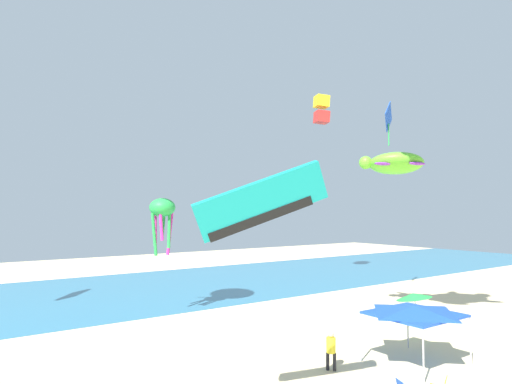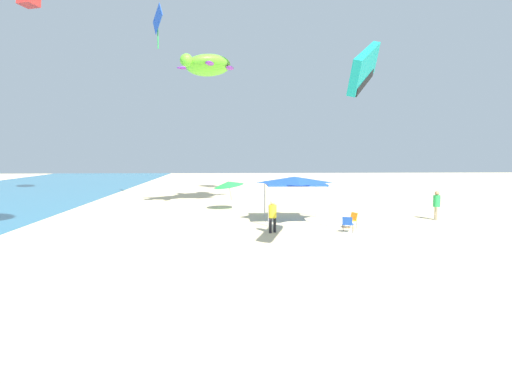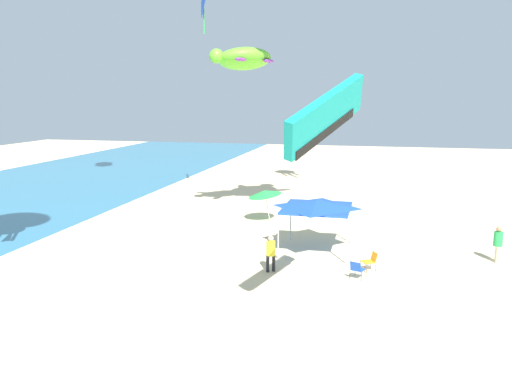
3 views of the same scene
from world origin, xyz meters
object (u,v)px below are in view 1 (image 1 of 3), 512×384
kite_turtle_lime (395,163)px  kite_diamond_blue (388,118)px  kite_parafoil_teal (261,202)px  person_far_stroller (331,348)px  kite_box_yellow (322,109)px  beach_umbrella (414,296)px  kite_octopus_green (162,211)px  canopy_tent (414,310)px

kite_turtle_lime → kite_diamond_blue: bearing=-93.2°
kite_diamond_blue → kite_parafoil_teal: bearing=9.2°
kite_diamond_blue → kite_turtle_lime: bearing=21.8°
kite_parafoil_teal → person_far_stroller: bearing=-127.3°
kite_parafoil_teal → kite_box_yellow: (23.68, 22.01, 10.56)m
beach_umbrella → kite_box_yellow: kite_box_yellow is taller
kite_diamond_blue → kite_octopus_green: kite_diamond_blue is taller
person_far_stroller → beach_umbrella: bearing=67.5°
person_far_stroller → kite_turtle_lime: 13.64m
canopy_tent → kite_diamond_blue: 18.48m
kite_parafoil_teal → kite_diamond_blue: 23.83m
kite_turtle_lime → kite_diamond_blue: (4.74, 4.09, 4.28)m
kite_turtle_lime → kite_parafoil_teal: kite_turtle_lime is taller
kite_diamond_blue → kite_octopus_green: size_ratio=0.93×
beach_umbrella → kite_octopus_green: kite_octopus_green is taller
canopy_tent → kite_diamond_blue: size_ratio=1.02×
canopy_tent → kite_box_yellow: 29.41m
beach_umbrella → kite_box_yellow: size_ratio=0.76×
kite_parafoil_teal → kite_octopus_green: 16.74m
person_far_stroller → kite_box_yellow: kite_box_yellow is taller
kite_octopus_green → kite_turtle_lime: bearing=-100.8°
kite_parafoil_teal → kite_diamond_blue: kite_diamond_blue is taller
kite_box_yellow → kite_octopus_green: bearing=-52.7°
kite_turtle_lime → kite_octopus_green: 15.52m
kite_diamond_blue → kite_box_yellow: (3.60, 11.30, 3.46)m
person_far_stroller → kite_parafoil_teal: size_ratio=0.41×
kite_turtle_lime → kite_box_yellow: bearing=-72.4°
canopy_tent → kite_box_yellow: size_ratio=1.21×
kite_parafoil_teal → kite_octopus_green: bearing=-76.2°
beach_umbrella → kite_octopus_green: bearing=135.8°
kite_turtle_lime → kite_box_yellow: size_ratio=1.51×
kite_turtle_lime → kite_box_yellow: 19.14m
kite_box_yellow → kite_diamond_blue: bearing=3.9°
canopy_tent → kite_octopus_green: kite_octopus_green is taller
beach_umbrella → kite_turtle_lime: bearing=78.9°
kite_turtle_lime → person_far_stroller: bearing=67.5°
kite_octopus_green → beach_umbrella: bearing=-105.4°
kite_box_yellow → kite_turtle_lime: bearing=-6.9°
canopy_tent → kite_octopus_green: 16.80m
canopy_tent → kite_turtle_lime: size_ratio=0.81×
kite_parafoil_teal → beach_umbrella: bearing=-134.7°
person_far_stroller → kite_parafoil_teal: bearing=-100.1°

